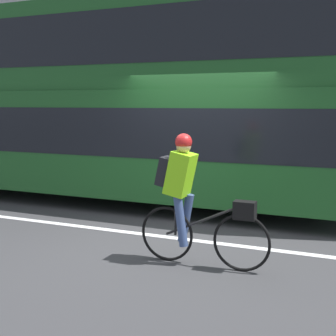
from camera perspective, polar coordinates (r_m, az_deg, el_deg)
name	(u,v)px	position (r m, az deg, el deg)	size (l,w,h in m)	color
ground_plane	(170,243)	(6.92, 0.28, -9.11)	(80.00, 80.00, 0.00)	#38383A
road_center_line	(177,238)	(7.14, 1.05, -8.55)	(50.00, 0.14, 0.01)	silver
sidewalk_curb	(256,180)	(12.11, 10.69, -1.46)	(60.00, 1.81, 0.16)	gray
building_facade	(268,65)	(13.02, 12.08, 12.14)	(60.00, 0.30, 6.04)	#9E9EA3
bus	(112,96)	(9.78, -6.90, 8.68)	(9.74, 2.52, 3.92)	black
cyclist_on_bike	(190,195)	(5.84, 2.70, -3.32)	(1.70, 0.32, 1.66)	black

